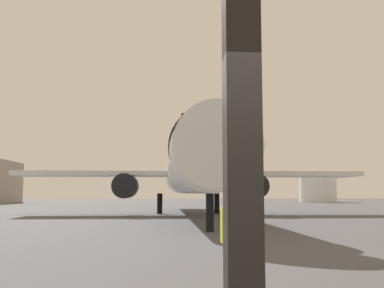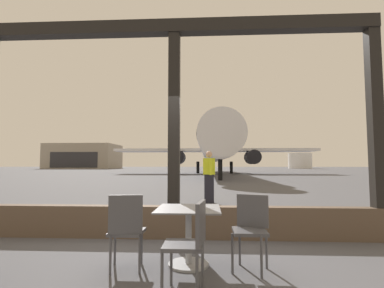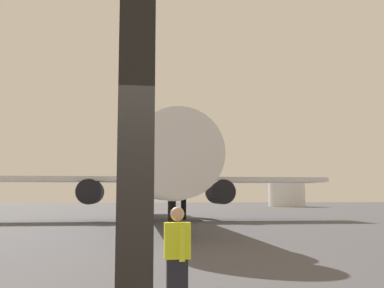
{
  "view_description": "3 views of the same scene",
  "coord_description": "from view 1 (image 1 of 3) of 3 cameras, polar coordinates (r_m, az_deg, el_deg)",
  "views": [
    {
      "loc": [
        -0.44,
        -2.6,
        1.71
      ],
      "look_at": [
        0.78,
        17.43,
        3.85
      ],
      "focal_mm": 43.35,
      "sensor_mm": 36.0,
      "label": 1
    },
    {
      "loc": [
        0.59,
        -5.1,
        1.29
      ],
      "look_at": [
        -0.71,
        19.22,
        3.02
      ],
      "focal_mm": 26.86,
      "sensor_mm": 36.0,
      "label": 2
    },
    {
      "loc": [
        0.0,
        -2.61,
        1.9
      ],
      "look_at": [
        2.28,
        16.1,
        4.03
      ],
      "focal_mm": 43.56,
      "sensor_mm": 36.0,
      "label": 3
    }
  ],
  "objects": [
    {
      "name": "ground_plane",
      "position": [
        42.63,
        -2.92,
        -8.37
      ],
      "size": [
        220.0,
        220.0,
        0.0
      ],
      "primitive_type": "plane",
      "color": "#4C4C51"
    },
    {
      "name": "window_frame",
      "position": [
        2.65,
        6.31,
        -11.43
      ],
      "size": [
        7.23,
        0.24,
        3.93
      ],
      "color": "brown",
      "rests_on": "ground"
    },
    {
      "name": "airplane",
      "position": [
        35.84,
        -0.16,
        -3.13
      ],
      "size": [
        27.68,
        36.94,
        10.44
      ],
      "color": "silver",
      "rests_on": "ground"
    },
    {
      "name": "ground_crew_worker",
      "position": [
        7.37,
        5.2,
        -12.38
      ],
      "size": [
        0.4,
        0.56,
        1.74
      ],
      "color": "black",
      "rests_on": "ground"
    },
    {
      "name": "fuel_storage_tank",
      "position": [
        92.93,
        15.21,
        -5.46
      ],
      "size": [
        7.03,
        7.03,
        4.75
      ],
      "primitive_type": "cylinder",
      "color": "white",
      "rests_on": "ground"
    }
  ]
}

